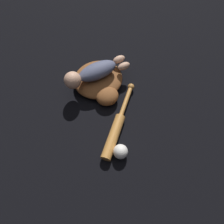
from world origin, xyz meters
TOP-DOWN VIEW (x-y plane):
  - ground_plane at (0.00, 0.00)m, footprint 6.00×6.00m
  - baseball_glove at (-0.03, 0.01)m, footprint 0.33×0.36m
  - baby_figure at (-0.00, -0.02)m, footprint 0.40×0.13m
  - baseball_bat at (0.05, 0.31)m, footprint 0.39×0.33m
  - baseball at (0.11, 0.43)m, footprint 0.08×0.08m

SIDE VIEW (x-z plane):
  - ground_plane at x=0.00m, z-range 0.00..0.00m
  - baseball_bat at x=0.05m, z-range 0.00..0.05m
  - baseball at x=0.11m, z-range 0.00..0.08m
  - baseball_glove at x=-0.03m, z-range 0.00..0.08m
  - baby_figure at x=0.00m, z-range 0.07..0.17m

